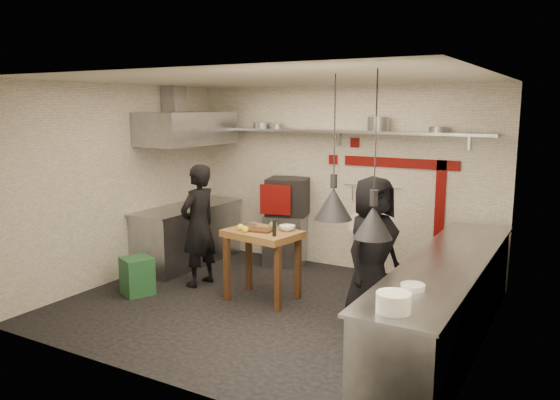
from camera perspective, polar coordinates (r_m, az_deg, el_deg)
The scene contains 47 objects.
floor at distance 6.96m, azimuth -1.08°, elevation -11.16°, with size 5.00×5.00×0.00m, color black.
ceiling at distance 6.51m, azimuth -1.16°, elevation 12.52°, with size 5.00×5.00×0.00m, color silver.
wall_back at distance 8.44m, azimuth 6.22°, elevation 2.32°, with size 5.00×0.04×2.80m, color white.
wall_front at distance 4.94m, azimuth -13.73°, elevation -3.22°, with size 5.00×0.04×2.80m, color white.
wall_left at distance 8.15m, azimuth -16.39°, elevation 1.71°, with size 0.04×4.20×2.80m, color white.
wall_right at distance 5.75m, azimuth 20.82°, elevation -1.79°, with size 0.04×4.20×2.80m, color white.
red_band_horiz at distance 8.06m, azimuth 12.41°, elevation 3.80°, with size 1.70×0.02×0.14m, color #650B09.
red_band_vert at distance 7.97m, azimuth 16.39°, elevation 0.08°, with size 0.14×0.02×1.10m, color #650B09.
red_tile_a at distance 8.28m, azimuth 7.83°, elevation 5.96°, with size 0.14×0.02×0.14m, color #650B09.
red_tile_b at distance 8.44m, azimuth 5.58°, elevation 4.24°, with size 0.14×0.02×0.14m, color #650B09.
back_shelf at distance 8.22m, azimuth 5.80°, elevation 7.16°, with size 4.60×0.34×0.04m, color gray.
shelf_bracket_left at distance 9.28m, azimuth -4.67°, elevation 6.86°, with size 0.04×0.06×0.24m, color gray.
shelf_bracket_mid at distance 8.36m, azimuth 6.21°, elevation 6.51°, with size 0.04×0.06×0.24m, color gray.
shelf_bracket_right at distance 7.80m, azimuth 19.18°, elevation 5.80°, with size 0.04×0.06×0.24m, color gray.
pan_far_left at distance 8.81m, azimuth -1.89°, elevation 7.80°, with size 0.29×0.29×0.09m, color gray.
pan_mid_left at distance 8.67m, azimuth -0.31°, elevation 7.71°, with size 0.24×0.24×0.07m, color gray.
stock_pot at distance 7.97m, azimuth 10.22°, elevation 7.84°, with size 0.30×0.30×0.20m, color gray.
pan_right at distance 7.72m, azimuth 16.22°, elevation 7.11°, with size 0.25×0.25×0.08m, color gray.
oven_stand at distance 8.67m, azimuth 0.56°, elevation -4.15°, with size 0.62×0.56×0.80m, color gray.
combi_oven at distance 8.57m, azimuth 0.85°, elevation 0.38°, with size 0.62×0.58×0.58m, color black.
oven_door at distance 8.26m, azimuth -0.50°, elevation 0.04°, with size 0.48×0.03×0.46m, color #650B09.
oven_glass at distance 8.25m, azimuth -0.31°, elevation 0.02°, with size 0.40×0.02×0.34m, color black.
hand_sink at distance 8.18m, azimuth 9.16°, elevation -2.40°, with size 0.46×0.34×0.22m, color white.
sink_tap at distance 8.15m, azimuth 9.20°, elevation -1.16°, with size 0.03×0.03×0.14m, color gray.
sink_drain at distance 8.25m, azimuth 8.98°, elevation -5.44°, with size 0.06×0.06×0.66m, color gray.
utensil_rail at distance 8.22m, azimuth 9.61°, elevation 1.47°, with size 0.02×0.02×0.90m, color gray.
counter_right at distance 6.06m, azimuth 16.95°, elevation -10.32°, with size 0.70×3.80×0.90m, color gray.
counter_right_top at distance 5.92m, azimuth 17.17°, elevation -6.09°, with size 0.76×3.90×0.03m, color gray.
plate_stack at distance 4.33m, azimuth 11.78°, elevation -10.43°, with size 0.27×0.27×0.15m, color white.
small_bowl_right at distance 4.89m, azimuth 13.70°, elevation -8.80°, with size 0.21×0.21×0.05m, color white.
counter_left at distance 8.85m, azimuth -9.61°, elevation -3.68°, with size 0.70×1.90×0.90m, color gray.
counter_left_top at distance 8.75m, azimuth -9.70°, elevation -0.72°, with size 0.76×2.00×0.03m, color gray.
extractor_hood at distance 8.58m, azimuth -9.67°, elevation 7.38°, with size 0.78×1.60×0.50m, color gray.
hood_duct at distance 8.74m, azimuth -11.04°, elevation 10.01°, with size 0.28×0.28×0.50m, color gray.
green_bin at distance 7.60m, azimuth -14.70°, elevation -7.68°, with size 0.37×0.37×0.50m, color #215830.
prep_table at distance 7.10m, azimuth -1.83°, elevation -6.83°, with size 0.92×0.64×0.92m, color olive, non-canonical shape.
cutting_board at distance 6.95m, azimuth -2.06°, elevation -3.16°, with size 0.32×0.22×0.03m, color #472A16.
pepper_mill at distance 6.66m, azimuth -0.60°, elevation -2.96°, with size 0.05×0.05×0.20m, color black.
lemon_a at distance 6.99m, azimuth -4.16°, elevation -2.87°, with size 0.09×0.09×0.09m, color yellow.
lemon_b at distance 6.88m, azimuth -3.66°, elevation -3.08°, with size 0.08×0.08×0.08m, color yellow.
veg_ball at distance 7.03m, azimuth -0.73°, elevation -2.69°, with size 0.11×0.11×0.11m, color #5B843A.
steel_tray at distance 7.24m, azimuth -3.29°, elevation -2.62°, with size 0.17×0.12×0.03m, color gray.
bowl at distance 6.97m, azimuth 0.74°, elevation -2.94°, with size 0.21×0.21×0.07m, color white.
heat_lamp_near at distance 5.43m, azimuth 5.70°, elevation 5.43°, with size 0.38×0.38×1.44m, color black, non-canonical shape.
heat_lamp_far at distance 4.76m, azimuth 9.92°, elevation 4.61°, with size 0.35×0.35×1.46m, color black, non-canonical shape.
chef_left at distance 7.66m, azimuth -8.51°, elevation -2.65°, with size 0.62×0.41×1.71m, color black.
chef_right at distance 6.38m, azimuth 9.62°, elevation -5.18°, with size 0.84×0.55×1.71m, color black.
Camera 1 is at (3.34, -5.58, 2.49)m, focal length 35.00 mm.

